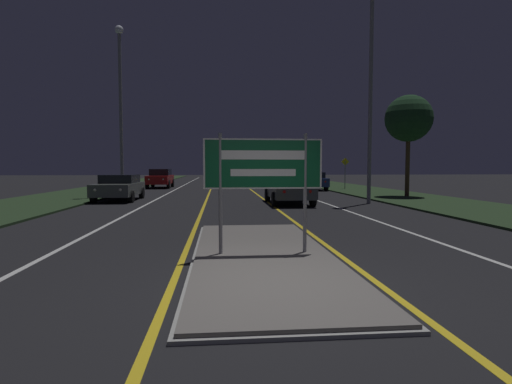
% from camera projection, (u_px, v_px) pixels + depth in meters
% --- Properties ---
extents(ground_plane, '(160.00, 160.00, 0.00)m').
position_uv_depth(ground_plane, '(277.00, 287.00, 5.78)').
color(ground_plane, black).
extents(median_island, '(2.68, 7.38, 0.10)m').
position_uv_depth(median_island, '(263.00, 256.00, 7.65)').
color(median_island, '#999993').
rests_on(median_island, ground_plane).
extents(verge_left, '(5.00, 100.00, 0.08)m').
position_uv_depth(verge_left, '(80.00, 194.00, 24.80)').
color(verge_left, '#23381E').
rests_on(verge_left, ground_plane).
extents(verge_right, '(5.00, 100.00, 0.08)m').
position_uv_depth(verge_right, '(376.00, 192.00, 26.51)').
color(verge_right, '#23381E').
rests_on(verge_right, ground_plane).
extents(centre_line_yellow_left, '(0.12, 70.00, 0.01)m').
position_uv_depth(centre_line_yellow_left, '(211.00, 190.00, 30.49)').
color(centre_line_yellow_left, gold).
rests_on(centre_line_yellow_left, ground_plane).
extents(centre_line_yellow_right, '(0.12, 70.00, 0.01)m').
position_uv_depth(centre_line_yellow_right, '(250.00, 189.00, 30.76)').
color(centre_line_yellow_right, gold).
rests_on(centre_line_yellow_right, ground_plane).
extents(lane_line_white_left, '(0.12, 70.00, 0.01)m').
position_uv_depth(lane_line_white_left, '(175.00, 190.00, 30.25)').
color(lane_line_white_left, silver).
rests_on(lane_line_white_left, ground_plane).
extents(lane_line_white_right, '(0.12, 70.00, 0.01)m').
position_uv_depth(lane_line_white_right, '(285.00, 189.00, 31.00)').
color(lane_line_white_right, silver).
rests_on(lane_line_white_right, ground_plane).
extents(edge_line_white_left, '(0.10, 70.00, 0.01)m').
position_uv_depth(edge_line_white_left, '(135.00, 190.00, 29.98)').
color(edge_line_white_left, silver).
rests_on(edge_line_white_left, ground_plane).
extents(edge_line_white_right, '(0.10, 70.00, 0.01)m').
position_uv_depth(edge_line_white_right, '(322.00, 189.00, 31.28)').
color(edge_line_white_right, silver).
rests_on(edge_line_white_right, ground_plane).
extents(highway_sign, '(2.25, 0.07, 2.27)m').
position_uv_depth(highway_sign, '(263.00, 169.00, 7.54)').
color(highway_sign, gray).
rests_on(highway_sign, median_island).
extents(streetlight_left_near, '(0.47, 0.47, 9.52)m').
position_uv_depth(streetlight_left_near, '(120.00, 94.00, 22.20)').
color(streetlight_left_near, gray).
rests_on(streetlight_left_near, ground_plane).
extents(streetlight_right_near, '(0.64, 0.64, 10.49)m').
position_uv_depth(streetlight_right_near, '(371.00, 47.00, 18.43)').
color(streetlight_right_near, gray).
rests_on(streetlight_right_near, ground_plane).
extents(car_receding_0, '(1.92, 4.31, 1.39)m').
position_uv_depth(car_receding_0, '(289.00, 188.00, 18.70)').
color(car_receding_0, '#4C514C').
rests_on(car_receding_0, ground_plane).
extents(car_receding_1, '(1.86, 4.52, 1.34)m').
position_uv_depth(car_receding_1, '(311.00, 180.00, 30.22)').
color(car_receding_1, navy).
rests_on(car_receding_1, ground_plane).
extents(car_approaching_0, '(1.99, 4.29, 1.34)m').
position_uv_depth(car_approaching_0, '(119.00, 187.00, 20.63)').
color(car_approaching_0, '#4C514C').
rests_on(car_approaching_0, ground_plane).
extents(car_approaching_1, '(1.88, 4.49, 1.56)m').
position_uv_depth(car_approaching_1, '(160.00, 178.00, 33.00)').
color(car_approaching_1, maroon).
rests_on(car_approaching_1, ground_plane).
extents(warning_sign, '(0.60, 0.06, 2.35)m').
position_uv_depth(warning_sign, '(345.00, 170.00, 30.28)').
color(warning_sign, gray).
rests_on(warning_sign, verge_right).
extents(roadside_palm_right, '(2.61, 2.61, 5.68)m').
position_uv_depth(roadside_palm_right, '(409.00, 119.00, 22.35)').
color(roadside_palm_right, '#4C3823').
rests_on(roadside_palm_right, verge_right).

